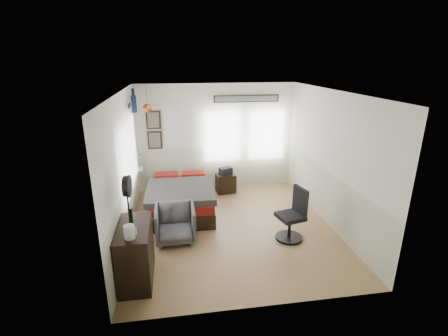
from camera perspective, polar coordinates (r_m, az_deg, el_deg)
The scene contains 12 objects.
ground_plane at distance 6.71m, azimuth 1.40°, elevation -10.43°, with size 4.00×4.50×0.01m, color #9E6B41.
room_shell at distance 6.26m, azimuth 0.50°, elevation 3.40°, with size 4.02×4.52×2.71m.
wall_decor at distance 7.81m, azimuth -9.22°, elevation 9.90°, with size 3.55×1.32×1.44m.
bed at distance 7.32m, azimuth -7.60°, elevation -5.30°, with size 1.46×1.99×0.63m.
dresser at distance 5.28m, azimuth -15.29°, elevation -14.25°, with size 0.48×1.00×0.90m, color black.
armchair at distance 6.21m, azimuth -8.54°, elevation -9.61°, with size 0.72×0.74×0.68m, color #5E5C61.
nightstand at distance 8.31m, azimuth 0.29°, elevation -2.67°, with size 0.47×0.38×0.47m, color black.
task_chair at distance 6.28m, azimuth 11.99°, elevation -8.70°, with size 0.55×0.55×1.02m.
kettle at distance 4.73m, azimuth -16.29°, elevation -10.74°, with size 0.17×0.15×0.20m.
bottle at distance 5.12m, azimuth -16.10°, elevation -8.01°, with size 0.06×0.06×0.25m, color black.
stand_fan at distance 4.84m, azimuth -16.67°, elevation -3.24°, with size 0.11×0.33×0.80m.
black_bag at distance 8.19m, azimuth 0.30°, elevation -0.53°, with size 0.31×0.20×0.18m, color black.
Camera 1 is at (-1.07, -5.77, 3.26)m, focal length 26.00 mm.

